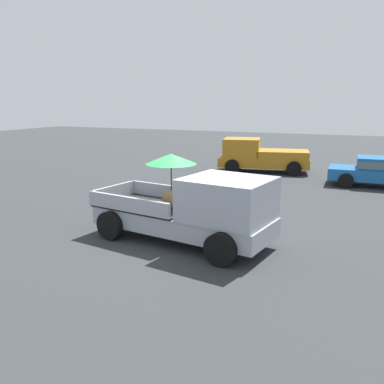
# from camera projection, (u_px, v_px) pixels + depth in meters

# --- Properties ---
(ground_plane) EXTENTS (80.00, 80.00, 0.00)m
(ground_plane) POSITION_uv_depth(u_px,v_px,m) (182.00, 240.00, 11.30)
(ground_plane) COLOR #2D3033
(pickup_truck_main) EXTENTS (5.27, 2.86, 2.37)m
(pickup_truck_main) POSITION_uv_depth(u_px,v_px,m) (196.00, 208.00, 10.85)
(pickup_truck_main) COLOR black
(pickup_truck_main) RESTS_ON ground
(pickup_truck_red) EXTENTS (5.06, 2.91, 1.80)m
(pickup_truck_red) POSITION_uv_depth(u_px,v_px,m) (260.00, 156.00, 22.12)
(pickup_truck_red) COLOR black
(pickup_truck_red) RESTS_ON ground
(parked_sedan_near) EXTENTS (4.36, 2.10, 1.33)m
(parked_sedan_near) POSITION_uv_depth(u_px,v_px,m) (380.00, 170.00, 18.25)
(parked_sedan_near) COLOR black
(parked_sedan_near) RESTS_ON ground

